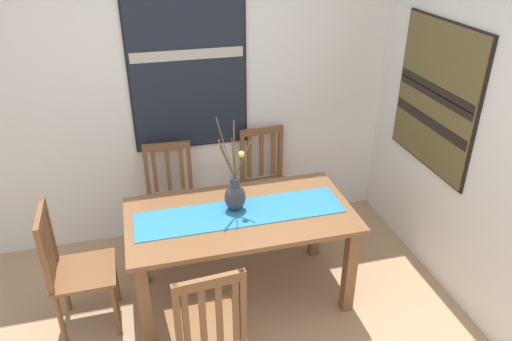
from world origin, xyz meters
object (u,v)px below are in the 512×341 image
object	(u,v)px
dining_table	(240,227)
chair_1	(207,328)
chair_2	(73,268)
chair_3	(266,183)
centerpiece_vase	(235,194)
painting_on_back_wall	(188,68)
chair_0	(171,199)
painting_on_side_wall	(436,97)

from	to	relation	value
dining_table	chair_1	xyz separation A→B (m)	(-0.38, -0.77, -0.12)
chair_2	chair_3	distance (m)	1.79
dining_table	centerpiece_vase	xyz separation A→B (m)	(-0.02, 0.05, 0.25)
centerpiece_vase	painting_on_back_wall	bearing A→B (deg)	99.32
chair_1	chair_3	size ratio (longest dim) A/B	1.02
painting_on_back_wall	chair_1	bearing A→B (deg)	-96.34
chair_0	chair_3	bearing A→B (deg)	3.60
painting_on_back_wall	painting_on_side_wall	xyz separation A→B (m)	(1.74, -0.84, -0.11)
chair_3	chair_0	bearing A→B (deg)	-176.40
dining_table	painting_on_side_wall	bearing A→B (deg)	6.59
chair_3	painting_on_side_wall	world-z (taller)	painting_on_side_wall
painting_on_side_wall	centerpiece_vase	bearing A→B (deg)	-175.36
chair_0	painting_on_side_wall	xyz separation A→B (m)	(1.99, -0.57, 0.93)
chair_0	chair_1	size ratio (longest dim) A/B	0.96
chair_3	painting_on_back_wall	size ratio (longest dim) A/B	0.71
chair_1	chair_2	size ratio (longest dim) A/B	1.01
centerpiece_vase	chair_3	world-z (taller)	centerpiece_vase
chair_0	chair_2	world-z (taller)	chair_2
centerpiece_vase	painting_on_side_wall	xyz separation A→B (m)	(1.58, 0.13, 0.53)
chair_3	dining_table	bearing A→B (deg)	-117.58
chair_2	painting_on_side_wall	size ratio (longest dim) A/B	0.87
centerpiece_vase	chair_1	bearing A→B (deg)	-113.47
dining_table	chair_2	distance (m)	1.18
chair_0	painting_on_back_wall	xyz separation A→B (m)	(0.25, 0.27, 1.04)
chair_0	painting_on_side_wall	world-z (taller)	painting_on_side_wall
chair_0	chair_3	size ratio (longest dim) A/B	0.98
chair_0	painting_on_back_wall	distance (m)	1.10
painting_on_back_wall	chair_3	bearing A→B (deg)	-19.39
chair_1	painting_on_back_wall	bearing A→B (deg)	83.66
chair_1	painting_on_back_wall	size ratio (longest dim) A/B	0.72
chair_2	painting_on_side_wall	world-z (taller)	painting_on_side_wall
chair_2	dining_table	bearing A→B (deg)	0.14
dining_table	centerpiece_vase	size ratio (longest dim) A/B	2.46
chair_1	chair_3	xyz separation A→B (m)	(0.80, 1.58, -0.01)
chair_2	painting_on_back_wall	size ratio (longest dim) A/B	0.71
chair_1	painting_on_back_wall	world-z (taller)	painting_on_back_wall
centerpiece_vase	chair_3	distance (m)	0.96
centerpiece_vase	chair_2	size ratio (longest dim) A/B	0.67
chair_1	painting_on_side_wall	size ratio (longest dim) A/B	0.88
centerpiece_vase	chair_1	size ratio (longest dim) A/B	0.66
painting_on_side_wall	chair_1	bearing A→B (deg)	-153.84
chair_3	painting_on_back_wall	distance (m)	1.21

